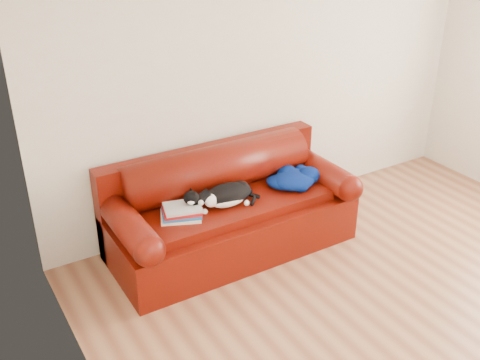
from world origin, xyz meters
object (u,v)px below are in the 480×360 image
object	(u,v)px
sofa_base	(231,225)
blanket	(294,178)
book_stack	(182,212)
cat	(227,195)

from	to	relation	value
sofa_base	blanket	bearing A→B (deg)	-6.45
sofa_base	blanket	xyz separation A→B (m)	(0.61, -0.07, 0.33)
book_stack	cat	bearing A→B (deg)	-1.26
book_stack	blanket	bearing A→B (deg)	-0.05
cat	blanket	bearing A→B (deg)	-0.35
cat	sofa_base	bearing A→B (deg)	42.15
book_stack	cat	size ratio (longest dim) A/B	0.62
sofa_base	book_stack	size ratio (longest dim) A/B	5.48
sofa_base	cat	xyz separation A→B (m)	(-0.08, -0.08, 0.35)
book_stack	cat	xyz separation A→B (m)	(0.42, -0.01, 0.04)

